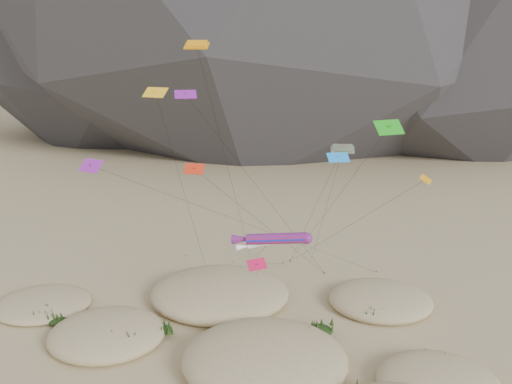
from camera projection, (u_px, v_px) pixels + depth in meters
dunes at (232, 356)px, 44.76m from camera, size 48.94×36.79×3.97m
dune_grass at (238, 359)px, 44.16m from camera, size 39.99×29.69×1.51m
kite_stakes at (260, 266)px, 64.16m from camera, size 24.73×5.15×0.30m
rainbow_tube_kite at (273, 239)px, 46.51m from camera, size 7.61×19.68×11.02m
white_tube_kite at (267, 242)px, 47.77m from camera, size 5.66×14.20×9.97m
orange_parafoil at (198, 50)px, 46.21m from camera, size 5.91×13.74×27.96m
multi_parafoil at (342, 151)px, 50.00m from camera, size 2.86×11.61×17.97m
delta_kites at (253, 155)px, 47.13m from camera, size 33.98×21.21×23.70m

